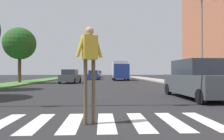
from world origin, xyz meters
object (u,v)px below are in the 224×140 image
(street_lamp_right, at_px, (201,32))
(sedan_midblock, at_px, (70,77))
(sedan_distant, at_px, (94,75))
(sedan_far_horizon, at_px, (98,74))
(suv_crossing, at_px, (198,80))
(truck_box_delivery, at_px, (120,70))
(pedestrian_performer, at_px, (89,59))
(tree_distant, at_px, (20,44))

(street_lamp_right, relative_size, sedan_midblock, 1.78)
(sedan_distant, bearing_deg, sedan_midblock, -101.99)
(sedan_distant, bearing_deg, sedan_far_horizon, 88.48)
(suv_crossing, distance_m, sedan_distant, 26.66)
(street_lamp_right, xyz_separation_m, sedan_midblock, (-11.73, 8.75, -3.83))
(suv_crossing, relative_size, sedan_far_horizon, 1.00)
(sedan_distant, relative_size, truck_box_delivery, 0.69)
(pedestrian_performer, distance_m, sedan_midblock, 19.88)
(sedan_far_horizon, distance_m, truck_box_delivery, 18.99)
(suv_crossing, xyz_separation_m, truck_box_delivery, (-1.88, 23.24, 0.70))
(tree_distant, height_order, sedan_midblock, tree_distant)
(suv_crossing, height_order, sedan_distant, suv_crossing)
(tree_distant, height_order, street_lamp_right, street_lamp_right)
(sedan_distant, xyz_separation_m, sedan_far_horizon, (0.42, 15.88, 0.02))
(suv_crossing, xyz_separation_m, sedan_far_horizon, (-5.82, 41.80, -0.15))
(tree_distant, relative_size, sedan_midblock, 1.51)
(sedan_far_horizon, xyz_separation_m, truck_box_delivery, (3.94, -18.55, 0.86))
(sedan_distant, bearing_deg, suv_crossing, -76.46)
(tree_distant, distance_m, street_lamp_right, 19.31)
(sedan_midblock, bearing_deg, sedan_distant, 78.01)
(street_lamp_right, bearing_deg, suv_crossing, -117.66)
(street_lamp_right, height_order, sedan_far_horizon, street_lamp_right)
(sedan_midblock, relative_size, truck_box_delivery, 0.68)
(tree_distant, xyz_separation_m, sedan_far_horizon, (8.57, 27.70, -3.84))
(suv_crossing, height_order, sedan_midblock, suv_crossing)
(suv_crossing, height_order, sedan_far_horizon, suv_crossing)
(tree_distant, relative_size, street_lamp_right, 0.85)
(tree_distant, distance_m, suv_crossing, 20.48)
(sedan_distant, distance_m, truck_box_delivery, 5.19)
(suv_crossing, distance_m, truck_box_delivery, 23.33)
(street_lamp_right, relative_size, pedestrian_performer, 3.01)
(tree_distant, relative_size, sedan_distant, 1.49)
(tree_distant, bearing_deg, street_lamp_right, -25.07)
(pedestrian_performer, height_order, sedan_far_horizon, pedestrian_performer)
(pedestrian_performer, bearing_deg, truck_box_delivery, 83.28)
(sedan_distant, height_order, sedan_far_horizon, sedan_far_horizon)
(pedestrian_performer, relative_size, sedan_distant, 0.58)
(street_lamp_right, distance_m, sedan_distant, 22.41)
(suv_crossing, bearing_deg, truck_box_delivery, 94.62)
(sedan_distant, relative_size, sedan_far_horizon, 0.91)
(sedan_midblock, distance_m, sedan_distant, 11.51)
(sedan_midblock, distance_m, sedan_far_horizon, 27.28)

